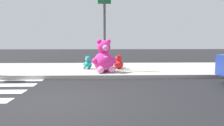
{
  "coord_description": "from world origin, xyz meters",
  "views": [
    {
      "loc": [
        1.06,
        -4.79,
        1.46
      ],
      "look_at": [
        1.3,
        3.6,
        0.55
      ],
      "focal_mm": 33.63,
      "sensor_mm": 36.0,
      "label": 1
    }
  ],
  "objects_px": {
    "plush_pink_large": "(104,59)",
    "plush_teal": "(88,64)",
    "plush_lime": "(107,64)",
    "plush_tan": "(106,63)",
    "sign_pole": "(105,31)",
    "plush_brown": "(117,63)",
    "plush_red": "(119,63)"
  },
  "relations": [
    {
      "from": "plush_pink_large",
      "to": "plush_teal",
      "type": "distance_m",
      "value": 1.31
    },
    {
      "from": "plush_lime",
      "to": "plush_tan",
      "type": "bearing_deg",
      "value": 99.71
    },
    {
      "from": "sign_pole",
      "to": "plush_brown",
      "type": "height_order",
      "value": "sign_pole"
    },
    {
      "from": "plush_red",
      "to": "plush_tan",
      "type": "height_order",
      "value": "plush_red"
    },
    {
      "from": "plush_lime",
      "to": "plush_tan",
      "type": "xyz_separation_m",
      "value": [
        -0.07,
        0.39,
        -0.0
      ]
    },
    {
      "from": "plush_pink_large",
      "to": "plush_brown",
      "type": "height_order",
      "value": "plush_pink_large"
    },
    {
      "from": "plush_brown",
      "to": "plush_tan",
      "type": "relative_size",
      "value": 1.16
    },
    {
      "from": "plush_brown",
      "to": "plush_teal",
      "type": "bearing_deg",
      "value": -161.05
    },
    {
      "from": "plush_brown",
      "to": "plush_teal",
      "type": "xyz_separation_m",
      "value": [
        -1.38,
        -0.47,
        0.01
      ]
    },
    {
      "from": "sign_pole",
      "to": "plush_lime",
      "type": "bearing_deg",
      "value": 78.21
    },
    {
      "from": "plush_pink_large",
      "to": "plush_lime",
      "type": "relative_size",
      "value": 2.77
    },
    {
      "from": "sign_pole",
      "to": "plush_red",
      "type": "bearing_deg",
      "value": 31.45
    },
    {
      "from": "plush_lime",
      "to": "plush_tan",
      "type": "distance_m",
      "value": 0.4
    },
    {
      "from": "plush_brown",
      "to": "plush_teal",
      "type": "relative_size",
      "value": 0.95
    },
    {
      "from": "plush_pink_large",
      "to": "plush_teal",
      "type": "relative_size",
      "value": 2.28
    },
    {
      "from": "plush_lime",
      "to": "plush_teal",
      "type": "bearing_deg",
      "value": -172.47
    },
    {
      "from": "plush_tan",
      "to": "plush_brown",
      "type": "bearing_deg",
      "value": -3.93
    },
    {
      "from": "plush_pink_large",
      "to": "plush_brown",
      "type": "bearing_deg",
      "value": 67.82
    },
    {
      "from": "plush_pink_large",
      "to": "plush_red",
      "type": "height_order",
      "value": "plush_pink_large"
    },
    {
      "from": "plush_red",
      "to": "sign_pole",
      "type": "bearing_deg",
      "value": -148.55
    },
    {
      "from": "plush_lime",
      "to": "plush_teal",
      "type": "relative_size",
      "value": 0.82
    },
    {
      "from": "plush_red",
      "to": "plush_lime",
      "type": "relative_size",
      "value": 1.32
    },
    {
      "from": "plush_pink_large",
      "to": "plush_brown",
      "type": "xyz_separation_m",
      "value": [
        0.61,
        1.49,
        -0.32
      ]
    },
    {
      "from": "plush_brown",
      "to": "sign_pole",
      "type": "bearing_deg",
      "value": -123.36
    },
    {
      "from": "plush_pink_large",
      "to": "plush_teal",
      "type": "bearing_deg",
      "value": 127.26
    },
    {
      "from": "sign_pole",
      "to": "plush_lime",
      "type": "height_order",
      "value": "sign_pole"
    },
    {
      "from": "plush_brown",
      "to": "plush_red",
      "type": "relative_size",
      "value": 0.87
    },
    {
      "from": "plush_brown",
      "to": "plush_red",
      "type": "bearing_deg",
      "value": -84.14
    },
    {
      "from": "plush_lime",
      "to": "plush_brown",
      "type": "bearing_deg",
      "value": 36.56
    },
    {
      "from": "plush_red",
      "to": "plush_pink_large",
      "type": "bearing_deg",
      "value": -123.81
    },
    {
      "from": "plush_red",
      "to": "plush_tan",
      "type": "relative_size",
      "value": 1.34
    },
    {
      "from": "plush_pink_large",
      "to": "plush_red",
      "type": "distance_m",
      "value": 1.21
    }
  ]
}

